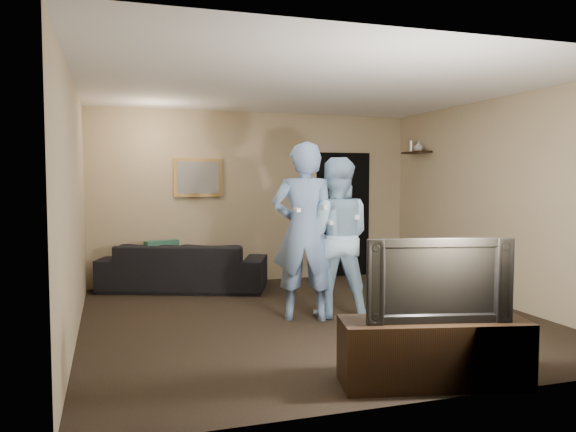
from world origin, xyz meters
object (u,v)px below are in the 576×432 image
object	(u,v)px
tv_console	(434,352)
wii_player_left	(304,232)
television	(435,279)
wii_player_right	(335,237)
sofa	(184,266)

from	to	relation	value
tv_console	wii_player_left	bearing A→B (deg)	110.35
television	wii_player_right	distance (m)	2.25
sofa	television	xyz separation A→B (m)	(1.36, -4.32, 0.49)
television	wii_player_right	xyz separation A→B (m)	(0.10, 2.25, 0.09)
television	wii_player_left	world-z (taller)	wii_player_left
wii_player_left	wii_player_right	bearing A→B (deg)	6.56
sofa	tv_console	world-z (taller)	sofa
wii_player_left	wii_player_right	xyz separation A→B (m)	(0.39, 0.05, -0.08)
television	tv_console	bearing A→B (deg)	12.89
television	wii_player_right	size ratio (longest dim) A/B	0.61
sofa	wii_player_left	distance (m)	2.46
tv_console	wii_player_right	world-z (taller)	wii_player_right
wii_player_left	television	bearing A→B (deg)	-82.54
tv_console	wii_player_right	distance (m)	2.34
sofa	wii_player_right	xyz separation A→B (m)	(1.46, -2.07, 0.58)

